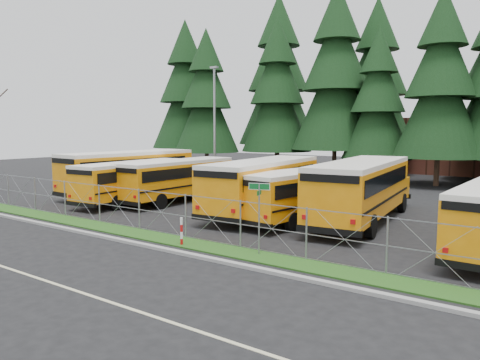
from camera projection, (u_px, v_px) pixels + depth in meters
name	position (u px, v px, depth m)	size (l,w,h in m)	color
ground	(217.00, 237.00, 21.10)	(120.00, 120.00, 0.00)	black
curb	(169.00, 250.00, 18.58)	(50.00, 0.25, 0.12)	gray
grass_verge	(192.00, 244.00, 19.72)	(50.00, 1.40, 0.06)	#194814
road_lane_line	(59.00, 285.00, 14.63)	(50.00, 0.12, 0.01)	beige
chainlink_fence	(203.00, 219.00, 20.18)	(44.00, 0.10, 2.00)	gray
bus_0	(133.00, 173.00, 34.40)	(2.88, 12.19, 3.20)	orange
bus_1	(138.00, 182.00, 30.95)	(2.44, 10.32, 2.70)	orange
bus_2	(181.00, 181.00, 31.37)	(2.51, 10.61, 2.78)	orange
bus_4	(266.00, 187.00, 26.87)	(2.78, 11.80, 3.09)	orange
bus_5	(309.00, 195.00, 24.99)	(2.44, 10.33, 2.71)	orange
bus_6	(363.00, 191.00, 24.36)	(2.90, 12.28, 3.22)	orange
street_sign	(259.00, 203.00, 17.91)	(0.81, 0.53, 2.81)	gray
striped_bollard	(182.00, 232.00, 19.48)	(0.11, 0.11, 1.20)	#B20C0C
light_standard	(215.00, 121.00, 40.40)	(0.70, 0.35, 10.14)	gray
conifer_0	(186.00, 95.00, 55.23)	(7.91, 7.91, 17.50)	black
conifer_1	(206.00, 101.00, 50.67)	(7.04, 7.04, 15.57)	black
conifer_2	(277.00, 96.00, 49.54)	(7.46, 7.46, 16.49)	black
conifer_3	(336.00, 81.00, 45.96)	(8.57, 8.57, 18.96)	black
conifer_4	(378.00, 105.00, 42.59)	(6.34, 6.34, 14.02)	black
conifer_5	(440.00, 88.00, 38.85)	(7.45, 7.45, 16.48)	black
conifer_10	(278.00, 83.00, 55.09)	(9.26, 9.26, 20.47)	black
conifer_11	(376.00, 87.00, 48.77)	(8.30, 8.30, 18.36)	black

